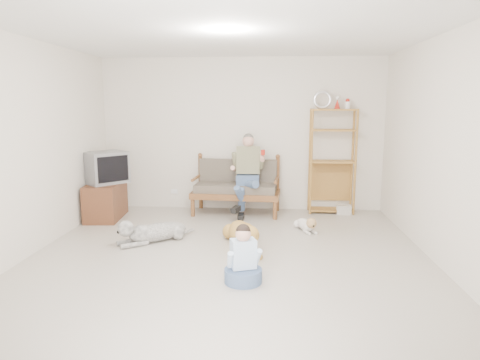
# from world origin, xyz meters

# --- Properties ---
(floor) EXTENTS (5.50, 5.50, 0.00)m
(floor) POSITION_xyz_m (0.00, 0.00, 0.00)
(floor) COLOR #BDB5A6
(floor) RESTS_ON ground
(ceiling) EXTENTS (5.50, 5.50, 0.00)m
(ceiling) POSITION_xyz_m (0.00, 0.00, 2.70)
(ceiling) COLOR white
(ceiling) RESTS_ON ground
(wall_back) EXTENTS (5.00, 0.00, 5.00)m
(wall_back) POSITION_xyz_m (0.00, 2.75, 1.35)
(wall_back) COLOR beige
(wall_back) RESTS_ON ground
(wall_front) EXTENTS (5.00, 0.00, 5.00)m
(wall_front) POSITION_xyz_m (0.00, -2.75, 1.35)
(wall_front) COLOR beige
(wall_front) RESTS_ON ground
(wall_left) EXTENTS (0.00, 5.50, 5.50)m
(wall_left) POSITION_xyz_m (-2.50, 0.00, 1.35)
(wall_left) COLOR beige
(wall_left) RESTS_ON ground
(wall_right) EXTENTS (0.00, 5.50, 5.50)m
(wall_right) POSITION_xyz_m (2.50, 0.00, 1.35)
(wall_right) COLOR beige
(wall_right) RESTS_ON ground
(loveseat) EXTENTS (1.55, 0.81, 0.95)m
(loveseat) POSITION_xyz_m (-0.08, 2.42, 0.49)
(loveseat) COLOR brown
(loveseat) RESTS_ON ground
(man) EXTENTS (0.53, 0.76, 1.22)m
(man) POSITION_xyz_m (0.11, 2.21, 0.64)
(man) COLOR slate
(man) RESTS_ON loveseat
(etagere) EXTENTS (0.81, 0.35, 2.11)m
(etagere) POSITION_xyz_m (1.58, 2.55, 0.93)
(etagere) COLOR #AB7F35
(etagere) RESTS_ON ground
(book_stack) EXTENTS (0.25, 0.18, 0.16)m
(book_stack) POSITION_xyz_m (1.80, 2.45, 0.08)
(book_stack) COLOR silver
(book_stack) RESTS_ON ground
(tv_stand) EXTENTS (0.56, 0.93, 0.60)m
(tv_stand) POSITION_xyz_m (-2.23, 1.89, 0.30)
(tv_stand) COLOR brown
(tv_stand) RESTS_ON ground
(crt_tv) EXTENTS (0.79, 0.80, 0.52)m
(crt_tv) POSITION_xyz_m (-2.20, 1.90, 0.86)
(crt_tv) COLOR slate
(crt_tv) RESTS_ON tv_stand
(wall_outlet) EXTENTS (0.12, 0.02, 0.08)m
(wall_outlet) POSITION_xyz_m (-1.25, 2.73, 0.30)
(wall_outlet) COLOR white
(wall_outlet) RESTS_ON ground
(golden_retriever) EXTENTS (0.56, 1.32, 0.41)m
(golden_retriever) POSITION_xyz_m (0.16, 0.56, 0.17)
(golden_retriever) COLOR #AA823B
(golden_retriever) RESTS_ON ground
(shaggy_dog) EXTENTS (0.97, 0.84, 0.36)m
(shaggy_dog) POSITION_xyz_m (-1.13, 0.69, 0.15)
(shaggy_dog) COLOR white
(shaggy_dog) RESTS_ON ground
(terrier) EXTENTS (0.32, 0.61, 0.24)m
(terrier) POSITION_xyz_m (1.07, 1.36, 0.10)
(terrier) COLOR white
(terrier) RESTS_ON ground
(child) EXTENTS (0.41, 0.41, 0.64)m
(child) POSITION_xyz_m (0.23, -0.57, 0.23)
(child) COLOR slate
(child) RESTS_ON ground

